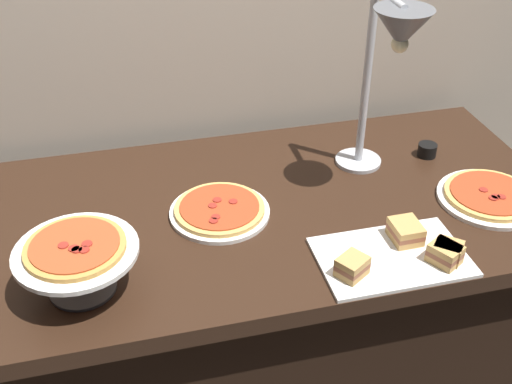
{
  "coord_description": "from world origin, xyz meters",
  "views": [
    {
      "loc": [
        -0.27,
        -1.4,
        1.8
      ],
      "look_at": [
        0.08,
        0.0,
        0.81
      ],
      "focal_mm": 44.75,
      "sensor_mm": 36.0,
      "label": 1
    }
  ],
  "objects_px": {
    "pizza_plate_front": "(490,196)",
    "pizza_plate_center": "(220,210)",
    "sandwich_platter": "(402,253)",
    "pizza_plate_raised_stand": "(76,254)",
    "sauce_cup_near": "(427,150)",
    "heat_lamp": "(393,47)"
  },
  "relations": [
    {
      "from": "sandwich_platter",
      "to": "sauce_cup_near",
      "type": "relative_size",
      "value": 6.32
    },
    {
      "from": "sandwich_platter",
      "to": "sauce_cup_near",
      "type": "height_order",
      "value": "sandwich_platter"
    },
    {
      "from": "pizza_plate_front",
      "to": "pizza_plate_raised_stand",
      "type": "xyz_separation_m",
      "value": [
        -1.13,
        -0.1,
        0.09
      ]
    },
    {
      "from": "pizza_plate_center",
      "to": "sandwich_platter",
      "type": "relative_size",
      "value": 0.74
    },
    {
      "from": "pizza_plate_front",
      "to": "pizza_plate_raised_stand",
      "type": "distance_m",
      "value": 1.13
    },
    {
      "from": "pizza_plate_raised_stand",
      "to": "sauce_cup_near",
      "type": "distance_m",
      "value": 1.13
    },
    {
      "from": "heat_lamp",
      "to": "sandwich_platter",
      "type": "bearing_deg",
      "value": -101.72
    },
    {
      "from": "pizza_plate_front",
      "to": "pizza_plate_center",
      "type": "relative_size",
      "value": 1.06
    },
    {
      "from": "heat_lamp",
      "to": "sandwich_platter",
      "type": "xyz_separation_m",
      "value": [
        -0.07,
        -0.32,
        -0.41
      ]
    },
    {
      "from": "heat_lamp",
      "to": "pizza_plate_raised_stand",
      "type": "height_order",
      "value": "heat_lamp"
    },
    {
      "from": "pizza_plate_raised_stand",
      "to": "sandwich_platter",
      "type": "distance_m",
      "value": 0.78
    },
    {
      "from": "pizza_plate_front",
      "to": "sandwich_platter",
      "type": "bearing_deg",
      "value": -153.24
    },
    {
      "from": "sauce_cup_near",
      "to": "pizza_plate_center",
      "type": "bearing_deg",
      "value": -167.91
    },
    {
      "from": "pizza_plate_center",
      "to": "sauce_cup_near",
      "type": "bearing_deg",
      "value": 12.09
    },
    {
      "from": "pizza_plate_raised_stand",
      "to": "pizza_plate_front",
      "type": "bearing_deg",
      "value": 4.89
    },
    {
      "from": "pizza_plate_front",
      "to": "pizza_plate_center",
      "type": "distance_m",
      "value": 0.76
    },
    {
      "from": "pizza_plate_center",
      "to": "pizza_plate_raised_stand",
      "type": "height_order",
      "value": "pizza_plate_raised_stand"
    },
    {
      "from": "sauce_cup_near",
      "to": "heat_lamp",
      "type": "bearing_deg",
      "value": -150.83
    },
    {
      "from": "heat_lamp",
      "to": "pizza_plate_raised_stand",
      "type": "bearing_deg",
      "value": -164.16
    },
    {
      "from": "pizza_plate_raised_stand",
      "to": "sauce_cup_near",
      "type": "xyz_separation_m",
      "value": [
        1.06,
        0.36,
        -0.08
      ]
    },
    {
      "from": "pizza_plate_front",
      "to": "sauce_cup_near",
      "type": "height_order",
      "value": "sauce_cup_near"
    },
    {
      "from": "pizza_plate_front",
      "to": "pizza_plate_raised_stand",
      "type": "bearing_deg",
      "value": -175.11
    }
  ]
}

